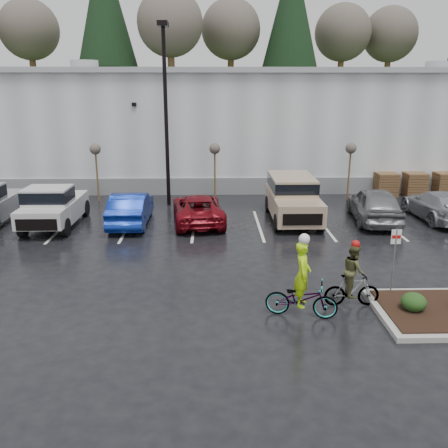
{
  "coord_description": "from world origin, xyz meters",
  "views": [
    {
      "loc": [
        -1.61,
        -12.98,
        6.27
      ],
      "look_at": [
        -1.21,
        3.86,
        1.3
      ],
      "focal_mm": 38.0,
      "sensor_mm": 36.0,
      "label": 1
    }
  ],
  "objects_px": {
    "pallet_stack_a": "(386,184)",
    "car_grey": "(374,204)",
    "cyclist_hivis": "(302,292)",
    "pallet_stack_b": "(414,184)",
    "fire_lane_sign": "(394,254)",
    "pickup_white": "(56,204)",
    "lamppost": "(165,96)",
    "cyclist_olive": "(353,282)",
    "car_far_silver": "(438,205)",
    "car_red": "(198,209)",
    "car_blue": "(131,208)",
    "sapling_west": "(95,152)",
    "sapling_east": "(351,151)",
    "pallet_stack_c": "(445,184)",
    "sapling_mid": "(215,152)",
    "suv_tan": "(293,199)"
  },
  "relations": [
    {
      "from": "pallet_stack_a",
      "to": "fire_lane_sign",
      "type": "xyz_separation_m",
      "value": [
        -4.7,
        -13.8,
        0.73
      ]
    },
    {
      "from": "sapling_mid",
      "to": "cyclist_olive",
      "type": "bearing_deg",
      "value": -73.56
    },
    {
      "from": "pallet_stack_b",
      "to": "car_red",
      "type": "xyz_separation_m",
      "value": [
        -12.53,
        -5.42,
        -0.01
      ]
    },
    {
      "from": "lamppost",
      "to": "sapling_mid",
      "type": "relative_size",
      "value": 2.88
    },
    {
      "from": "pallet_stack_c",
      "to": "lamppost",
      "type": "bearing_deg",
      "value": -172.87
    },
    {
      "from": "pallet_stack_b",
      "to": "pallet_stack_a",
      "type": "bearing_deg",
      "value": 180.0
    },
    {
      "from": "pallet_stack_a",
      "to": "car_blue",
      "type": "bearing_deg",
      "value": -158.1
    },
    {
      "from": "pallet_stack_a",
      "to": "car_red",
      "type": "height_order",
      "value": "pallet_stack_a"
    },
    {
      "from": "lamppost",
      "to": "cyclist_olive",
      "type": "distance_m",
      "value": 14.77
    },
    {
      "from": "sapling_mid",
      "to": "car_far_silver",
      "type": "relative_size",
      "value": 0.67
    },
    {
      "from": "pallet_stack_c",
      "to": "car_far_silver",
      "type": "distance_m",
      "value": 5.9
    },
    {
      "from": "car_grey",
      "to": "cyclist_hivis",
      "type": "height_order",
      "value": "cyclist_hivis"
    },
    {
      "from": "car_blue",
      "to": "car_far_silver",
      "type": "distance_m",
      "value": 14.61
    },
    {
      "from": "pallet_stack_a",
      "to": "sapling_west",
      "type": "bearing_deg",
      "value": -176.53
    },
    {
      "from": "pallet_stack_c",
      "to": "car_grey",
      "type": "height_order",
      "value": "car_grey"
    },
    {
      "from": "car_red",
      "to": "pallet_stack_b",
      "type": "bearing_deg",
      "value": -162.63
    },
    {
      "from": "pallet_stack_a",
      "to": "pallet_stack_b",
      "type": "xyz_separation_m",
      "value": [
        1.7,
        0.0,
        0.0
      ]
    },
    {
      "from": "pallet_stack_b",
      "to": "car_far_silver",
      "type": "relative_size",
      "value": 0.28
    },
    {
      "from": "lamppost",
      "to": "suv_tan",
      "type": "relative_size",
      "value": 1.81
    },
    {
      "from": "pallet_stack_a",
      "to": "car_red",
      "type": "distance_m",
      "value": 12.11
    },
    {
      "from": "sapling_west",
      "to": "sapling_east",
      "type": "relative_size",
      "value": 1.0
    },
    {
      "from": "car_blue",
      "to": "cyclist_olive",
      "type": "relative_size",
      "value": 2.27
    },
    {
      "from": "car_blue",
      "to": "suv_tan",
      "type": "relative_size",
      "value": 0.9
    },
    {
      "from": "pickup_white",
      "to": "cyclist_hivis",
      "type": "relative_size",
      "value": 2.13
    },
    {
      "from": "car_blue",
      "to": "cyclist_olive",
      "type": "bearing_deg",
      "value": 131.21
    },
    {
      "from": "pickup_white",
      "to": "fire_lane_sign",
      "type": "bearing_deg",
      "value": -32.81
    },
    {
      "from": "pallet_stack_a",
      "to": "car_grey",
      "type": "bearing_deg",
      "value": -114.52
    },
    {
      "from": "car_blue",
      "to": "cyclist_olive",
      "type": "xyz_separation_m",
      "value": [
        7.86,
        -8.74,
        -0.0
      ]
    },
    {
      "from": "pallet_stack_c",
      "to": "car_red",
      "type": "distance_m",
      "value": 15.32
    },
    {
      "from": "sapling_mid",
      "to": "pickup_white",
      "type": "height_order",
      "value": "sapling_mid"
    },
    {
      "from": "pallet_stack_a",
      "to": "car_red",
      "type": "bearing_deg",
      "value": -153.41
    },
    {
      "from": "pickup_white",
      "to": "car_red",
      "type": "relative_size",
      "value": 1.08
    },
    {
      "from": "car_blue",
      "to": "car_far_silver",
      "type": "bearing_deg",
      "value": -179.09
    },
    {
      "from": "fire_lane_sign",
      "to": "car_grey",
      "type": "bearing_deg",
      "value": 75.13
    },
    {
      "from": "sapling_west",
      "to": "pallet_stack_c",
      "type": "height_order",
      "value": "sapling_west"
    },
    {
      "from": "lamppost",
      "to": "sapling_mid",
      "type": "distance_m",
      "value": 4.0
    },
    {
      "from": "fire_lane_sign",
      "to": "pickup_white",
      "type": "bearing_deg",
      "value": 147.19
    },
    {
      "from": "suv_tan",
      "to": "pallet_stack_b",
      "type": "bearing_deg",
      "value": 32.87
    },
    {
      "from": "cyclist_hivis",
      "to": "pallet_stack_b",
      "type": "bearing_deg",
      "value": -18.44
    },
    {
      "from": "cyclist_olive",
      "to": "lamppost",
      "type": "bearing_deg",
      "value": 27.56
    },
    {
      "from": "sapling_mid",
      "to": "sapling_east",
      "type": "relative_size",
      "value": 1.0
    },
    {
      "from": "car_red",
      "to": "car_far_silver",
      "type": "bearing_deg",
      "value": 175.19
    },
    {
      "from": "pallet_stack_c",
      "to": "fire_lane_sign",
      "type": "bearing_deg",
      "value": -120.72
    },
    {
      "from": "fire_lane_sign",
      "to": "car_red",
      "type": "bearing_deg",
      "value": 126.16
    },
    {
      "from": "pallet_stack_a",
      "to": "car_red",
      "type": "xyz_separation_m",
      "value": [
        -10.83,
        -5.42,
        -0.01
      ]
    },
    {
      "from": "pallet_stack_a",
      "to": "car_blue",
      "type": "distance_m",
      "value": 15.01
    },
    {
      "from": "sapling_west",
      "to": "car_grey",
      "type": "bearing_deg",
      "value": -17.55
    },
    {
      "from": "pallet_stack_a",
      "to": "fire_lane_sign",
      "type": "distance_m",
      "value": 14.6
    },
    {
      "from": "car_far_silver",
      "to": "lamppost",
      "type": "bearing_deg",
      "value": -15.38
    },
    {
      "from": "pallet_stack_c",
      "to": "car_far_silver",
      "type": "relative_size",
      "value": 0.28
    }
  ]
}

